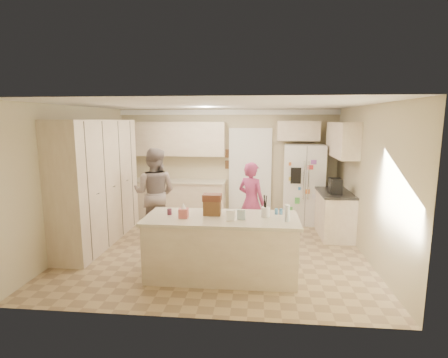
# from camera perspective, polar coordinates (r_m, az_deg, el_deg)

# --- Properties ---
(floor) EXTENTS (5.20, 4.60, 0.02)m
(floor) POSITION_cam_1_polar(r_m,az_deg,el_deg) (6.57, -1.18, -11.40)
(floor) COLOR tan
(floor) RESTS_ON ground
(ceiling) EXTENTS (5.20, 4.60, 0.02)m
(ceiling) POSITION_cam_1_polar(r_m,az_deg,el_deg) (6.14, -1.27, 12.08)
(ceiling) COLOR white
(ceiling) RESTS_ON wall_back
(wall_back) EXTENTS (5.20, 0.02, 2.60)m
(wall_back) POSITION_cam_1_polar(r_m,az_deg,el_deg) (8.50, 0.59, 2.53)
(wall_back) COLOR #C2B58E
(wall_back) RESTS_ON ground
(wall_front) EXTENTS (5.20, 0.02, 2.60)m
(wall_front) POSITION_cam_1_polar(r_m,az_deg,el_deg) (3.99, -5.10, -5.61)
(wall_front) COLOR #C2B58E
(wall_front) RESTS_ON ground
(wall_left) EXTENTS (0.02, 4.60, 2.60)m
(wall_left) POSITION_cam_1_polar(r_m,az_deg,el_deg) (7.02, -22.90, 0.28)
(wall_left) COLOR #C2B58E
(wall_left) RESTS_ON ground
(wall_right) EXTENTS (0.02, 4.60, 2.60)m
(wall_right) POSITION_cam_1_polar(r_m,az_deg,el_deg) (6.46, 22.42, -0.43)
(wall_right) COLOR #C2B58E
(wall_right) RESTS_ON ground
(crown_back) EXTENTS (5.20, 0.08, 0.12)m
(crown_back) POSITION_cam_1_polar(r_m,az_deg,el_deg) (8.38, 0.57, 10.86)
(crown_back) COLOR white
(crown_back) RESTS_ON wall_back
(pantry_bank) EXTENTS (0.60, 2.60, 2.35)m
(pantry_bank) POSITION_cam_1_polar(r_m,az_deg,el_deg) (7.07, -19.86, -0.49)
(pantry_bank) COLOR beige
(pantry_bank) RESTS_ON floor
(back_base_cab) EXTENTS (2.20, 0.60, 0.88)m
(back_base_cab) POSITION_cam_1_polar(r_m,az_deg,el_deg) (8.52, -7.34, -3.40)
(back_base_cab) COLOR beige
(back_base_cab) RESTS_ON floor
(back_countertop) EXTENTS (2.24, 0.63, 0.04)m
(back_countertop) POSITION_cam_1_polar(r_m,az_deg,el_deg) (8.42, -7.43, -0.36)
(back_countertop) COLOR #BCB299
(back_countertop) RESTS_ON back_base_cab
(back_upper_cab) EXTENTS (2.20, 0.35, 0.80)m
(back_upper_cab) POSITION_cam_1_polar(r_m,az_deg,el_deg) (8.44, -7.37, 6.50)
(back_upper_cab) COLOR beige
(back_upper_cab) RESTS_ON wall_back
(doorway_opening) EXTENTS (0.90, 0.06, 2.10)m
(doorway_opening) POSITION_cam_1_polar(r_m,az_deg,el_deg) (8.47, 4.28, 0.78)
(doorway_opening) COLOR black
(doorway_opening) RESTS_ON floor
(doorway_casing) EXTENTS (1.02, 0.03, 2.22)m
(doorway_casing) POSITION_cam_1_polar(r_m,az_deg,el_deg) (8.44, 4.27, 0.75)
(doorway_casing) COLOR white
(doorway_casing) RESTS_ON floor
(wall_frame_upper) EXTENTS (0.15, 0.02, 0.20)m
(wall_frame_upper) POSITION_cam_1_polar(r_m,az_deg,el_deg) (8.43, 0.70, 4.19)
(wall_frame_upper) COLOR brown
(wall_frame_upper) RESTS_ON wall_back
(wall_frame_lower) EXTENTS (0.15, 0.02, 0.20)m
(wall_frame_lower) POSITION_cam_1_polar(r_m,az_deg,el_deg) (8.46, 0.70, 2.37)
(wall_frame_lower) COLOR brown
(wall_frame_lower) RESTS_ON wall_back
(refrigerator) EXTENTS (0.95, 0.77, 1.80)m
(refrigerator) POSITION_cam_1_polar(r_m,az_deg,el_deg) (8.18, 12.85, -0.81)
(refrigerator) COLOR white
(refrigerator) RESTS_ON floor
(fridge_seam) EXTENTS (0.02, 0.02, 1.78)m
(fridge_seam) POSITION_cam_1_polar(r_m,az_deg,el_deg) (7.84, 13.18, -1.28)
(fridge_seam) COLOR gray
(fridge_seam) RESTS_ON refrigerator
(fridge_dispenser) EXTENTS (0.22, 0.03, 0.35)m
(fridge_dispenser) POSITION_cam_1_polar(r_m,az_deg,el_deg) (7.76, 11.65, 0.54)
(fridge_dispenser) COLOR black
(fridge_dispenser) RESTS_ON refrigerator
(fridge_handle_l) EXTENTS (0.02, 0.02, 0.85)m
(fridge_handle_l) POSITION_cam_1_polar(r_m,az_deg,el_deg) (7.79, 12.87, -0.21)
(fridge_handle_l) COLOR silver
(fridge_handle_l) RESTS_ON refrigerator
(fridge_handle_r) EXTENTS (0.02, 0.02, 0.85)m
(fridge_handle_r) POSITION_cam_1_polar(r_m,az_deg,el_deg) (7.80, 13.60, -0.22)
(fridge_handle_r) COLOR silver
(fridge_handle_r) RESTS_ON refrigerator
(over_fridge_cab) EXTENTS (0.95, 0.35, 0.45)m
(over_fridge_cab) POSITION_cam_1_polar(r_m,az_deg,el_deg) (8.27, 12.05, 7.69)
(over_fridge_cab) COLOR beige
(over_fridge_cab) RESTS_ON wall_back
(right_base_cab) EXTENTS (0.60, 1.20, 0.88)m
(right_base_cab) POSITION_cam_1_polar(r_m,az_deg,el_deg) (7.51, 17.53, -5.54)
(right_base_cab) COLOR beige
(right_base_cab) RESTS_ON floor
(right_countertop) EXTENTS (0.63, 1.24, 0.04)m
(right_countertop) POSITION_cam_1_polar(r_m,az_deg,el_deg) (7.41, 17.63, -2.11)
(right_countertop) COLOR #2D2B28
(right_countertop) RESTS_ON right_base_cab
(right_upper_cab) EXTENTS (0.35, 1.50, 0.70)m
(right_upper_cab) POSITION_cam_1_polar(r_m,az_deg,el_deg) (7.50, 18.74, 6.08)
(right_upper_cab) COLOR beige
(right_upper_cab) RESTS_ON wall_right
(coffee_maker) EXTENTS (0.22, 0.28, 0.30)m
(coffee_maker) POSITION_cam_1_polar(r_m,az_deg,el_deg) (7.17, 17.72, -1.09)
(coffee_maker) COLOR black
(coffee_maker) RESTS_ON right_countertop
(island_base) EXTENTS (2.20, 0.90, 0.88)m
(island_base) POSITION_cam_1_polar(r_m,az_deg,el_deg) (5.37, -0.42, -11.18)
(island_base) COLOR beige
(island_base) RESTS_ON floor
(island_top) EXTENTS (2.28, 0.96, 0.05)m
(island_top) POSITION_cam_1_polar(r_m,az_deg,el_deg) (5.22, -0.43, -6.45)
(island_top) COLOR #BCB299
(island_top) RESTS_ON island_base
(utensil_crock) EXTENTS (0.13, 0.13, 0.15)m
(utensil_crock) POSITION_cam_1_polar(r_m,az_deg,el_deg) (5.22, 6.78, -5.39)
(utensil_crock) COLOR white
(utensil_crock) RESTS_ON island_top
(tissue_box) EXTENTS (0.13, 0.13, 0.14)m
(tissue_box) POSITION_cam_1_polar(r_m,az_deg,el_deg) (5.19, -6.63, -5.55)
(tissue_box) COLOR #D36866
(tissue_box) RESTS_ON island_top
(tissue_plume) EXTENTS (0.08, 0.08, 0.08)m
(tissue_plume) POSITION_cam_1_polar(r_m,az_deg,el_deg) (5.16, -6.65, -4.37)
(tissue_plume) COLOR white
(tissue_plume) RESTS_ON tissue_box
(dollhouse_body) EXTENTS (0.26, 0.18, 0.22)m
(dollhouse_body) POSITION_cam_1_polar(r_m,az_deg,el_deg) (5.30, -1.93, -4.71)
(dollhouse_body) COLOR brown
(dollhouse_body) RESTS_ON island_top
(dollhouse_roof) EXTENTS (0.28, 0.20, 0.10)m
(dollhouse_roof) POSITION_cam_1_polar(r_m,az_deg,el_deg) (5.26, -1.94, -3.02)
(dollhouse_roof) COLOR #592D1E
(dollhouse_roof) RESTS_ON dollhouse_body
(jam_jar) EXTENTS (0.07, 0.07, 0.09)m
(jam_jar) POSITION_cam_1_polar(r_m,az_deg,el_deg) (5.39, -8.90, -5.29)
(jam_jar) COLOR #59263F
(jam_jar) RESTS_ON island_top
(greeting_card_a) EXTENTS (0.12, 0.06, 0.16)m
(greeting_card_a) POSITION_cam_1_polar(r_m,az_deg,el_deg) (4.99, 1.06, -5.97)
(greeting_card_a) COLOR white
(greeting_card_a) RESTS_ON island_top
(greeting_card_b) EXTENTS (0.12, 0.05, 0.16)m
(greeting_card_b) POSITION_cam_1_polar(r_m,az_deg,el_deg) (5.03, 2.82, -5.86)
(greeting_card_b) COLOR silver
(greeting_card_b) RESTS_ON island_top
(water_bottle) EXTENTS (0.07, 0.07, 0.24)m
(water_bottle) POSITION_cam_1_polar(r_m,az_deg,el_deg) (5.03, 10.27, -5.52)
(water_bottle) COLOR silver
(water_bottle) RESTS_ON island_top
(shaker_salt) EXTENTS (0.05, 0.05, 0.09)m
(shaker_salt) POSITION_cam_1_polar(r_m,az_deg,el_deg) (5.40, 8.54, -5.26)
(shaker_salt) COLOR teal
(shaker_salt) RESTS_ON island_top
(shaker_pepper) EXTENTS (0.05, 0.05, 0.09)m
(shaker_pepper) POSITION_cam_1_polar(r_m,az_deg,el_deg) (5.40, 9.29, -5.26)
(shaker_pepper) COLOR teal
(shaker_pepper) RESTS_ON island_top
(teen_boy) EXTENTS (0.90, 0.72, 1.80)m
(teen_boy) POSITION_cam_1_polar(r_m,az_deg,el_deg) (7.13, -11.27, -2.27)
(teen_boy) COLOR gray
(teen_boy) RESTS_ON floor
(teen_girl) EXTENTS (0.68, 0.61, 1.56)m
(teen_girl) POSITION_cam_1_polar(r_m,az_deg,el_deg) (6.83, 4.45, -3.69)
(teen_girl) COLOR #A12F43
(teen_girl) RESTS_ON floor
(fridge_magnets) EXTENTS (0.76, 0.02, 1.44)m
(fridge_magnets) POSITION_cam_1_polar(r_m,az_deg,el_deg) (7.83, 13.19, -1.29)
(fridge_magnets) COLOR tan
(fridge_magnets) RESTS_ON refrigerator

